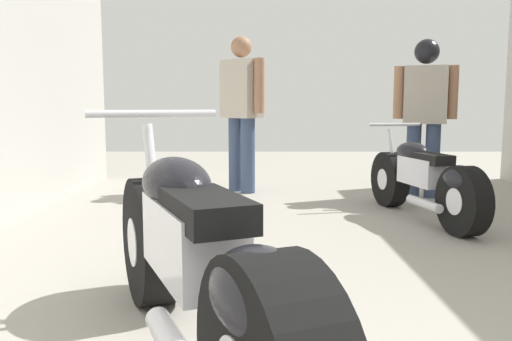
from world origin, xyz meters
name	(u,v)px	position (x,y,z in m)	size (l,w,h in m)	color
ground_plane	(350,251)	(0.00, 3.24, 0.00)	(15.53, 15.53, 0.00)	#9E998E
motorcycle_maroon_cruiser	(194,266)	(-0.88, 1.62, 0.41)	(1.04, 2.00, 0.98)	black
motorcycle_black_naked	(424,180)	(0.81, 4.23, 0.35)	(0.64, 1.76, 0.83)	black
mechanic_in_blue	(241,105)	(-0.82, 5.73, 1.00)	(0.57, 0.59, 1.77)	#384766
mechanic_with_helmet	(425,104)	(1.17, 5.38, 1.02)	(0.67, 0.36, 1.70)	#384766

